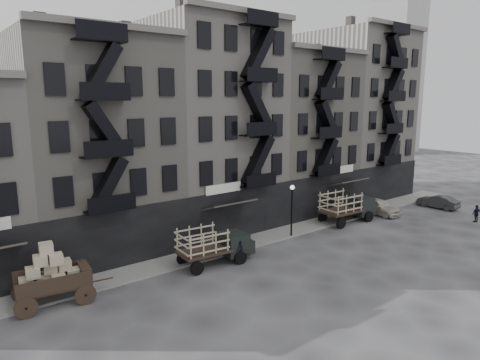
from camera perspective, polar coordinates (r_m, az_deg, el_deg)
ground at (r=31.04m, az=6.31°, el=-9.90°), size 140.00×140.00×0.00m
sidewalk at (r=33.62m, az=1.78°, el=-8.06°), size 55.00×2.50×0.15m
building_midwest at (r=32.33m, az=-19.15°, el=4.10°), size 10.00×11.35×16.20m
building_center at (r=36.74m, az=-4.30°, el=6.98°), size 10.00×11.35×18.20m
building_mideast at (r=43.20m, az=6.83°, el=6.18°), size 10.00×11.35×16.20m
building_east at (r=50.68m, az=14.97°, el=8.27°), size 10.00×11.35×19.20m
lamp_post at (r=34.00m, az=6.94°, el=-3.16°), size 0.36×0.36×4.28m
wagon at (r=25.39m, az=-24.05°, el=-10.94°), size 4.27×2.66×3.41m
stake_truck_west at (r=28.82m, az=-3.45°, el=-8.34°), size 5.40×2.57×2.63m
stake_truck_east at (r=39.50m, az=14.20°, el=-3.14°), size 5.87×2.72×2.87m
car_east at (r=43.16m, az=17.97°, el=-3.37°), size 2.14×4.59×1.52m
car_far at (r=47.83m, az=24.88°, el=-2.62°), size 1.56×4.05×1.32m
pedestrian_mid at (r=29.14m, az=-0.17°, el=-9.54°), size 0.80×0.63×1.62m
policeman at (r=43.88m, az=29.00°, el=-3.94°), size 1.01×0.68×1.59m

